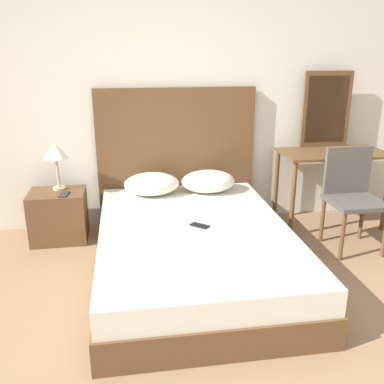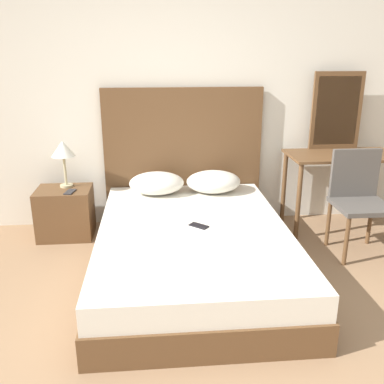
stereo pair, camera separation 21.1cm
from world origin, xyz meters
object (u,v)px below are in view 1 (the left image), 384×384
Objects in this scene: table_lamp at (56,153)px; nightstand at (59,216)px; phone_on_bed at (200,226)px; bed at (194,250)px; chair at (352,191)px; vanity_desk at (332,164)px; phone_on_nightstand at (64,194)px.

nightstand is at bearing -103.45° from table_lamp.
phone_on_bed is 1.54m from table_lamp.
nightstand is 0.59m from table_lamp.
phone_on_bed reaches higher than bed.
table_lamp is at bearing 166.73° from chair.
chair is (-0.04, -0.49, -0.12)m from vanity_desk.
chair is at bearing -11.53° from nightstand.
nightstand is 2.69m from vanity_desk.
vanity_desk is at bearing 1.29° from phone_on_nightstand.
vanity_desk is at bearing -2.60° from table_lamp.
vanity_desk is (2.64, -0.12, -0.18)m from table_lamp.
bed is 2.39× the size of chair.
phone_on_bed is 1.68m from vanity_desk.
table_lamp is 0.49× the size of chair.
phone_on_nightstand is at bearing -50.36° from nightstand.
phone_on_nightstand is 2.58m from vanity_desk.
table_lamp is (0.02, 0.08, 0.59)m from nightstand.
nightstand is at bearing 129.64° from phone_on_nightstand.
table_lamp is 0.42× the size of vanity_desk.
table_lamp is 2.65m from vanity_desk.
phone_on_bed is 0.36× the size of table_lamp.
chair is (1.42, 0.30, 0.11)m from phone_on_bed.
phone_on_nightstand reaches higher than nightstand.
chair is at bearing -9.73° from phone_on_nightstand.
chair reaches higher than bed.
table_lamp is at bearing 76.55° from nightstand.
phone_on_bed is 1.46m from nightstand.
bed is 4.26× the size of nightstand.
table_lamp reaches higher than phone_on_bed.
chair is (2.60, -0.61, -0.31)m from table_lamp.
nightstand reaches higher than phone_on_bed.
phone_on_nightstand is at bearing -178.71° from vanity_desk.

